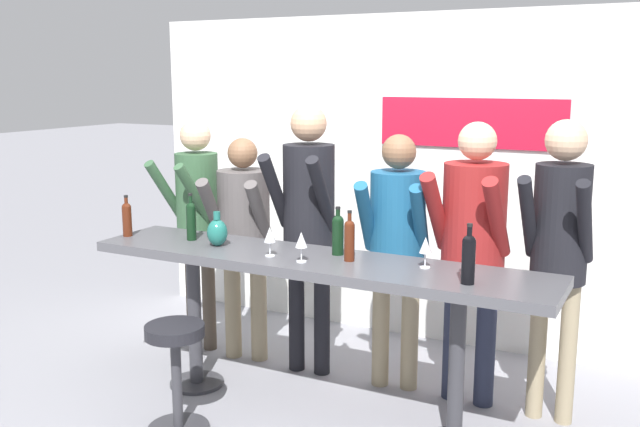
# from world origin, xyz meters

# --- Properties ---
(ground_plane) EXTENTS (40.00, 40.00, 0.00)m
(ground_plane) POSITION_xyz_m (0.00, 0.00, 0.00)
(ground_plane) COLOR gray
(back_wall) EXTENTS (4.47, 0.12, 2.51)m
(back_wall) POSITION_xyz_m (0.00, 1.58, 1.26)
(back_wall) COLOR silver
(back_wall) RESTS_ON ground_plane
(tasting_table) EXTENTS (2.87, 0.58, 0.99)m
(tasting_table) POSITION_xyz_m (0.00, 0.00, 0.85)
(tasting_table) COLOR #4C4C51
(tasting_table) RESTS_ON ground_plane
(bar_stool) EXTENTS (0.36, 0.36, 0.65)m
(bar_stool) POSITION_xyz_m (-0.60, -0.56, 0.43)
(bar_stool) COLOR #333338
(bar_stool) RESTS_ON ground_plane
(person_far_left) EXTENTS (0.42, 0.55, 1.73)m
(person_far_left) POSITION_xyz_m (-1.27, 0.57, 1.09)
(person_far_left) COLOR #473D33
(person_far_left) RESTS_ON ground_plane
(person_left) EXTENTS (0.50, 0.59, 1.62)m
(person_left) POSITION_xyz_m (-0.84, 0.54, 1.00)
(person_left) COLOR gray
(person_left) RESTS_ON ground_plane
(person_center_left) EXTENTS (0.45, 0.58, 1.86)m
(person_center_left) POSITION_xyz_m (-0.32, 0.53, 1.17)
(person_center_left) COLOR black
(person_center_left) RESTS_ON ground_plane
(person_center) EXTENTS (0.48, 0.58, 1.69)m
(person_center) POSITION_xyz_m (0.30, 0.57, 1.05)
(person_center) COLOR gray
(person_center) RESTS_ON ground_plane
(person_center_right) EXTENTS (0.48, 0.58, 1.78)m
(person_center_right) POSITION_xyz_m (0.80, 0.58, 1.10)
(person_center_right) COLOR #23283D
(person_center_right) RESTS_ON ground_plane
(person_right) EXTENTS (0.38, 0.53, 1.81)m
(person_right) POSITION_xyz_m (1.31, 0.57, 1.14)
(person_right) COLOR gray
(person_right) RESTS_ON ground_plane
(wine_bottle_0) EXTENTS (0.07, 0.07, 0.32)m
(wine_bottle_0) POSITION_xyz_m (0.96, -0.11, 1.13)
(wine_bottle_0) COLOR black
(wine_bottle_0) RESTS_ON tasting_table
(wine_bottle_1) EXTENTS (0.06, 0.06, 0.31)m
(wine_bottle_1) POSITION_xyz_m (-0.92, 0.04, 1.13)
(wine_bottle_1) COLOR black
(wine_bottle_1) RESTS_ON tasting_table
(wine_bottle_2) EXTENTS (0.07, 0.07, 0.29)m
(wine_bottle_2) POSITION_xyz_m (0.10, 0.13, 1.12)
(wine_bottle_2) COLOR black
(wine_bottle_2) RESTS_ON tasting_table
(wine_bottle_3) EXTENTS (0.06, 0.06, 0.28)m
(wine_bottle_3) POSITION_xyz_m (-1.37, -0.06, 1.11)
(wine_bottle_3) COLOR #4C1E0F
(wine_bottle_3) RESTS_ON tasting_table
(wine_bottle_4) EXTENTS (0.06, 0.06, 0.30)m
(wine_bottle_4) POSITION_xyz_m (0.22, 0.03, 1.12)
(wine_bottle_4) COLOR #4C1E0F
(wine_bottle_4) RESTS_ON tasting_table
(wine_glass_0) EXTENTS (0.07, 0.07, 0.18)m
(wine_glass_0) POSITION_xyz_m (-0.01, -0.12, 1.11)
(wine_glass_0) COLOR silver
(wine_glass_0) RESTS_ON tasting_table
(wine_glass_1) EXTENTS (0.07, 0.07, 0.18)m
(wine_glass_1) POSITION_xyz_m (0.66, 0.08, 1.11)
(wine_glass_1) COLOR silver
(wine_glass_1) RESTS_ON tasting_table
(wine_glass_2) EXTENTS (0.07, 0.07, 0.18)m
(wine_glass_2) POSITION_xyz_m (-0.24, -0.09, 1.11)
(wine_glass_2) COLOR silver
(wine_glass_2) RESTS_ON tasting_table
(decorative_vase) EXTENTS (0.13, 0.13, 0.22)m
(decorative_vase) POSITION_xyz_m (-0.68, -0.02, 1.08)
(decorative_vase) COLOR #1E665B
(decorative_vase) RESTS_ON tasting_table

